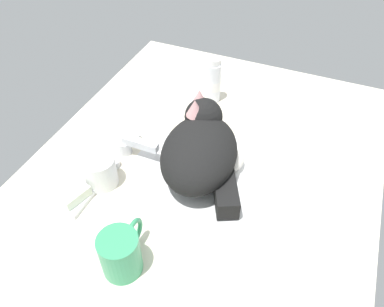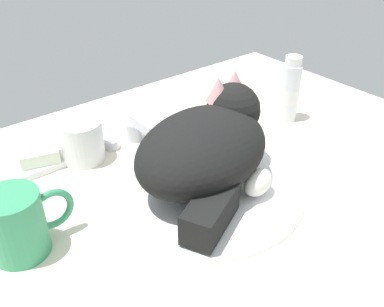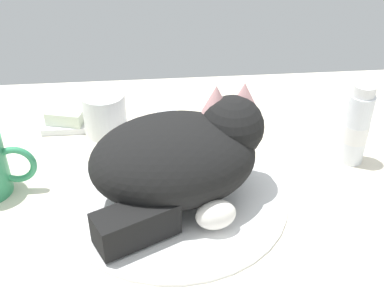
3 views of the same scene
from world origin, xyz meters
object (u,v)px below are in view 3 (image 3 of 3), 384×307
at_px(toothpaste_bottle, 357,127).
at_px(faucet, 167,121).
at_px(rinse_cup, 105,114).
at_px(cat, 182,157).
at_px(soap_bar, 67,115).

bearing_deg(toothpaste_bottle, faucet, 159.37).
height_order(rinse_cup, toothpaste_bottle, toothpaste_bottle).
xyz_separation_m(rinse_cup, toothpaste_bottle, (0.41, -0.13, 0.03)).
bearing_deg(faucet, cat, -86.26).
xyz_separation_m(faucet, soap_bar, (-0.18, 0.04, -0.00)).
xyz_separation_m(faucet, toothpaste_bottle, (0.30, -0.11, 0.04)).
bearing_deg(cat, toothpaste_bottle, 14.69).
height_order(faucet, soap_bar, faucet).
distance_m(rinse_cup, soap_bar, 0.08).
height_order(faucet, cat, cat).
distance_m(cat, soap_bar, 0.30).
height_order(faucet, rinse_cup, rinse_cup).
xyz_separation_m(cat, soap_bar, (-0.19, 0.23, -0.05)).
relative_size(faucet, soap_bar, 2.03).
bearing_deg(faucet, soap_bar, 167.11).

